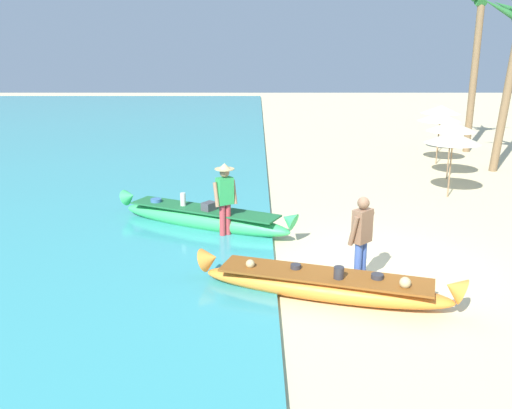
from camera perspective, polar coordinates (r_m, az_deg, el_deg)
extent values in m
plane|color=beige|center=(11.66, 12.26, -6.47)|extent=(80.00, 80.00, 0.00)
ellipsoid|color=orange|center=(10.20, 6.95, -8.21)|extent=(4.45, 2.07, 0.45)
cone|color=orange|center=(9.97, 19.43, -7.94)|extent=(0.53, 0.56, 0.52)
cone|color=orange|center=(10.67, -4.53, -5.43)|extent=(0.53, 0.56, 0.52)
cube|color=brown|center=(10.11, 7.00, -7.05)|extent=(3.78, 1.86, 0.04)
sphere|color=tan|center=(10.31, -0.46, -5.97)|extent=(0.16, 0.16, 0.16)
cylinder|color=#2D2D33|center=(10.28, 4.12, -6.27)|extent=(0.19, 0.19, 0.10)
cylinder|color=#2D2D33|center=(9.92, 8.43, -6.84)|extent=(0.18, 0.18, 0.23)
cylinder|color=#2D2D33|center=(10.06, 12.19, -7.12)|extent=(0.21, 0.21, 0.10)
sphere|color=tan|center=(9.82, 14.85, -7.60)|extent=(0.19, 0.19, 0.19)
ellipsoid|color=#38B760|center=(13.75, -5.12, -1.51)|extent=(4.37, 2.61, 0.52)
cone|color=#38B760|center=(12.69, 3.43, -1.51)|extent=(0.54, 0.55, 0.48)
cone|color=#38B760|center=(14.89, -12.46, 0.81)|extent=(0.54, 0.55, 0.48)
cube|color=#1E6435|center=(13.67, -5.15, -0.47)|extent=(3.72, 2.30, 0.04)
cylinder|color=#386699|center=(14.36, -9.87, 0.38)|extent=(0.27, 0.27, 0.10)
cylinder|color=silver|center=(13.91, -7.21, 0.49)|extent=(0.13, 0.13, 0.34)
cube|color=#424247|center=(13.49, -4.62, -0.21)|extent=(0.38, 0.40, 0.21)
cylinder|color=#B2383D|center=(13.08, -2.71, -1.66)|extent=(0.14, 0.14, 0.84)
cylinder|color=#B2383D|center=(13.02, -3.25, -1.76)|extent=(0.14, 0.14, 0.84)
cube|color=green|center=(12.84, -3.03, 1.37)|extent=(0.42, 0.37, 0.61)
cylinder|color=#9E7051|center=(12.94, -2.08, 1.27)|extent=(0.18, 0.22, 0.56)
cylinder|color=#9E7051|center=(12.74, -3.89, 1.00)|extent=(0.18, 0.22, 0.56)
sphere|color=#9E7051|center=(12.74, -3.05, 3.23)|extent=(0.22, 0.22, 0.22)
cylinder|color=tan|center=(12.72, -3.06, 3.58)|extent=(0.44, 0.44, 0.02)
cone|color=tan|center=(12.71, -3.06, 3.89)|extent=(0.26, 0.26, 0.12)
cylinder|color=#3D5BA8|center=(10.59, 10.29, -6.10)|extent=(0.14, 0.14, 0.90)
cylinder|color=#3D5BA8|center=(10.70, 10.74, -5.89)|extent=(0.14, 0.14, 0.90)
cube|color=brown|center=(10.39, 10.73, -2.12)|extent=(0.41, 0.41, 0.62)
cylinder|color=brown|center=(10.24, 9.87, -2.65)|extent=(0.21, 0.21, 0.56)
cylinder|color=brown|center=(10.59, 11.35, -2.08)|extent=(0.21, 0.21, 0.56)
sphere|color=brown|center=(10.26, 10.85, 0.15)|extent=(0.22, 0.22, 0.22)
cylinder|color=#8E6B47|center=(17.36, 19.04, 3.75)|extent=(0.04, 0.04, 1.90)
cone|color=beige|center=(17.22, 19.29, 6.34)|extent=(1.60, 1.60, 0.32)
cylinder|color=#8E6B47|center=(19.67, 18.94, 5.13)|extent=(0.04, 0.04, 1.90)
cone|color=beige|center=(19.54, 19.16, 7.43)|extent=(1.60, 1.60, 0.32)
cylinder|color=#8E6B47|center=(22.02, 17.92, 6.31)|extent=(0.04, 0.04, 1.90)
cone|color=beige|center=(21.91, 18.10, 8.37)|extent=(1.60, 1.60, 0.32)
cylinder|color=#8E6B47|center=(24.41, 18.06, 7.20)|extent=(0.04, 0.04, 1.90)
cone|color=beige|center=(24.31, 18.22, 9.06)|extent=(1.60, 1.60, 0.32)
cylinder|color=brown|center=(24.74, 21.19, 12.41)|extent=(0.28, 0.28, 6.51)
cylinder|color=brown|center=(21.36, 24.06, 10.41)|extent=(0.66, 0.28, 5.59)
cone|color=#23602D|center=(21.21, 23.95, 17.24)|extent=(1.90, 0.49, 1.19)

